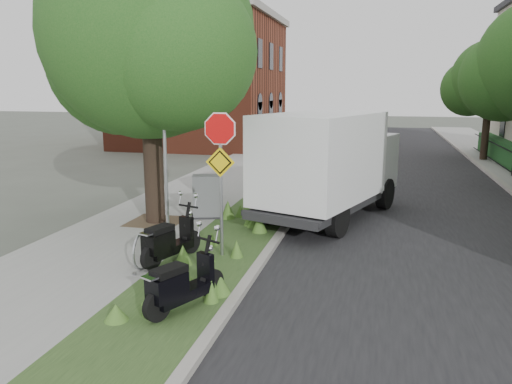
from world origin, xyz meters
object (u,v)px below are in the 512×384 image
sign_assembly (220,155)px  scooter_far (177,289)px  scooter_near (166,245)px  box_truck (328,161)px  utility_cabinet (207,197)px

sign_assembly → scooter_far: 3.40m
sign_assembly → scooter_near: 2.19m
scooter_near → box_truck: bearing=60.2°
sign_assembly → scooter_far: (0.17, -2.87, -1.81)m
scooter_far → utility_cabinet: bearing=104.8°
sign_assembly → box_truck: size_ratio=0.53×
scooter_near → box_truck: size_ratio=0.28×
sign_assembly → scooter_far: sign_assembly is taller
scooter_near → scooter_far: scooter_near is taller
scooter_far → box_truck: (1.68, 7.01, 1.17)m
scooter_near → scooter_far: size_ratio=1.07×
scooter_far → box_truck: 7.30m
box_truck → sign_assembly: bearing=-114.1°
scooter_near → utility_cabinet: size_ratio=1.42×
box_truck → scooter_far: bearing=-103.5°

